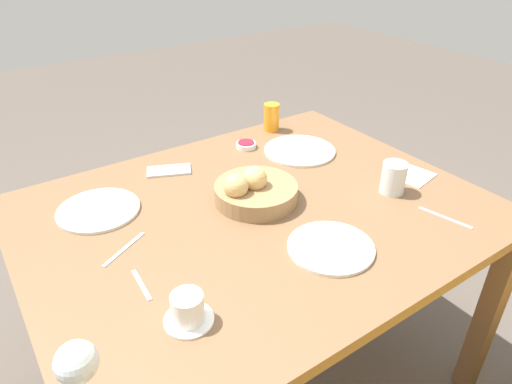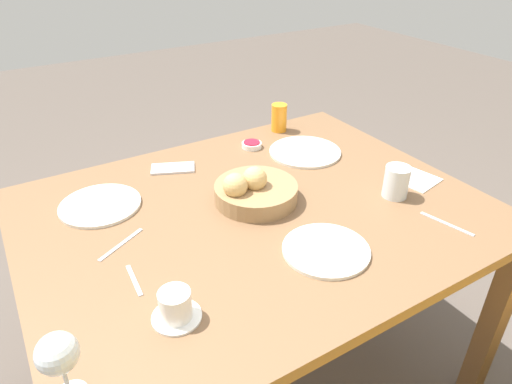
% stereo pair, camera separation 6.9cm
% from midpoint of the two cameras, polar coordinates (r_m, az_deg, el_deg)
% --- Properties ---
extents(ground_plane, '(10.00, 10.00, 0.00)m').
position_cam_midpoint_polar(ground_plane, '(1.92, 1.11, -21.57)').
color(ground_plane, '#564C44').
extents(dining_table, '(1.36, 1.07, 0.76)m').
position_cam_midpoint_polar(dining_table, '(1.44, 1.37, -5.11)').
color(dining_table, brown).
rests_on(dining_table, ground_plane).
extents(bread_basket, '(0.26, 0.26, 0.12)m').
position_cam_midpoint_polar(bread_basket, '(1.41, 1.15, 0.15)').
color(bread_basket, '#99754C').
rests_on(bread_basket, dining_table).
extents(plate_near_left, '(0.27, 0.27, 0.01)m').
position_cam_midpoint_polar(plate_near_left, '(1.73, 7.28, 5.01)').
color(plate_near_left, silver).
rests_on(plate_near_left, dining_table).
extents(plate_near_right, '(0.25, 0.25, 0.01)m').
position_cam_midpoint_polar(plate_near_right, '(1.47, -17.64, -1.59)').
color(plate_near_right, silver).
rests_on(plate_near_right, dining_table).
extents(plate_far_center, '(0.23, 0.23, 0.01)m').
position_cam_midpoint_polar(plate_far_center, '(1.24, 10.33, -7.16)').
color(plate_far_center, silver).
rests_on(plate_far_center, dining_table).
extents(juice_glass, '(0.06, 0.06, 0.11)m').
position_cam_midpoint_polar(juice_glass, '(1.90, 3.95, 9.24)').
color(juice_glass, orange).
rests_on(juice_glass, dining_table).
extents(water_tumbler, '(0.08, 0.08, 0.10)m').
position_cam_midpoint_polar(water_tumbler, '(1.50, 18.40, 1.20)').
color(water_tumbler, silver).
rests_on(water_tumbler, dining_table).
extents(wine_glass, '(0.08, 0.08, 0.16)m').
position_cam_midpoint_polar(wine_glass, '(0.89, -21.40, -18.57)').
color(wine_glass, silver).
rests_on(wine_glass, dining_table).
extents(coffee_cup, '(0.11, 0.11, 0.07)m').
position_cam_midpoint_polar(coffee_cup, '(1.03, -8.10, -14.05)').
color(coffee_cup, white).
rests_on(coffee_cup, dining_table).
extents(jam_bowl_berry, '(0.08, 0.08, 0.02)m').
position_cam_midpoint_polar(jam_bowl_berry, '(1.76, 0.59, 5.92)').
color(jam_bowl_berry, white).
rests_on(jam_bowl_berry, dining_table).
extents(fork_silver, '(0.15, 0.09, 0.00)m').
position_cam_midpoint_polar(fork_silver, '(1.29, -15.04, -6.36)').
color(fork_silver, '#B7B7BC').
rests_on(fork_silver, dining_table).
extents(knife_silver, '(0.05, 0.16, 0.00)m').
position_cam_midpoint_polar(knife_silver, '(1.44, 24.00, -3.67)').
color(knife_silver, '#B7B7BC').
rests_on(knife_silver, dining_table).
extents(spoon_coffee, '(0.02, 0.12, 0.00)m').
position_cam_midpoint_polar(spoon_coffee, '(1.16, -13.35, -10.70)').
color(spoon_coffee, '#B7B7BC').
rests_on(spoon_coffee, dining_table).
extents(napkin, '(0.15, 0.15, 0.00)m').
position_cam_midpoint_polar(napkin, '(1.64, 20.47, 1.50)').
color(napkin, white).
rests_on(napkin, dining_table).
extents(cell_phone, '(0.17, 0.13, 0.01)m').
position_cam_midpoint_polar(cell_phone, '(1.63, -9.16, 2.94)').
color(cell_phone, silver).
rests_on(cell_phone, dining_table).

